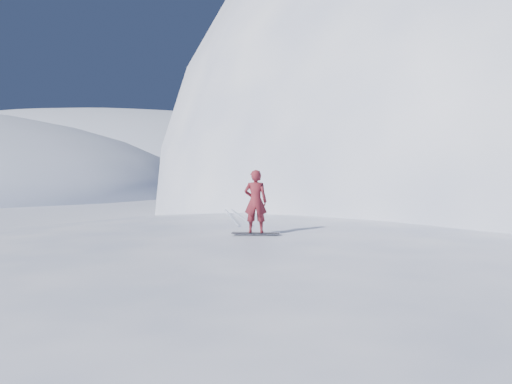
% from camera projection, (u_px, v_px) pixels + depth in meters
% --- Properties ---
extents(ground, '(400.00, 400.00, 0.00)m').
position_uv_depth(ground, '(257.00, 321.00, 13.72)').
color(ground, white).
rests_on(ground, ground).
extents(near_ridge, '(36.00, 28.00, 4.80)m').
position_uv_depth(near_ridge, '(288.00, 293.00, 16.70)').
color(near_ridge, white).
rests_on(near_ridge, ground).
extents(peak_shoulder, '(28.00, 24.00, 18.00)m').
position_uv_depth(peak_shoulder, '(408.00, 229.00, 33.56)').
color(peak_shoulder, white).
rests_on(peak_shoulder, ground).
extents(far_ridge_c, '(140.00, 90.00, 36.00)m').
position_uv_depth(far_ridge_c, '(101.00, 183.00, 124.08)').
color(far_ridge_c, white).
rests_on(far_ridge_c, ground).
extents(wind_bumps, '(16.00, 14.40, 1.00)m').
position_uv_depth(wind_bumps, '(240.00, 300.00, 15.84)').
color(wind_bumps, white).
rests_on(wind_bumps, ground).
extents(snowboard, '(1.35, 0.36, 0.02)m').
position_uv_depth(snowboard, '(256.00, 233.00, 13.84)').
color(snowboard, black).
rests_on(snowboard, near_ridge).
extents(snowboarder, '(0.67, 0.47, 1.74)m').
position_uv_depth(snowboarder, '(256.00, 201.00, 13.79)').
color(snowboarder, maroon).
rests_on(snowboarder, snowboard).
extents(board_tracks, '(1.36, 5.95, 0.04)m').
position_uv_depth(board_tracks, '(236.00, 216.00, 18.47)').
color(board_tracks, silver).
rests_on(board_tracks, ground).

